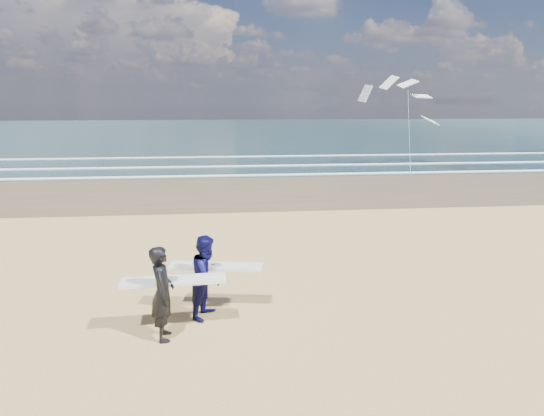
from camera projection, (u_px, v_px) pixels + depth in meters
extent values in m
cube|color=brown|center=(534.00, 183.00, 29.24)|extent=(220.00, 12.00, 0.01)
cube|color=#173033|center=(331.00, 131.00, 81.66)|extent=(220.00, 100.00, 0.02)
cube|color=white|center=(491.00, 171.00, 33.89)|extent=(220.00, 0.50, 0.05)
cube|color=white|center=(459.00, 163.00, 38.45)|extent=(220.00, 0.50, 0.05)
cube|color=white|center=(425.00, 154.00, 44.76)|extent=(220.00, 0.50, 0.05)
imported|color=black|center=(162.00, 293.00, 9.91)|extent=(0.54, 0.77, 2.00)
cube|color=silver|center=(174.00, 280.00, 10.25)|extent=(2.22, 0.63, 0.07)
imported|color=#0B0B3D|center=(207.00, 276.00, 11.00)|extent=(1.05, 1.15, 1.91)
cube|color=silver|center=(216.00, 266.00, 11.33)|extent=(2.26, 0.89, 0.07)
cube|color=slate|center=(410.00, 173.00, 33.14)|extent=(0.12, 0.12, 0.10)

